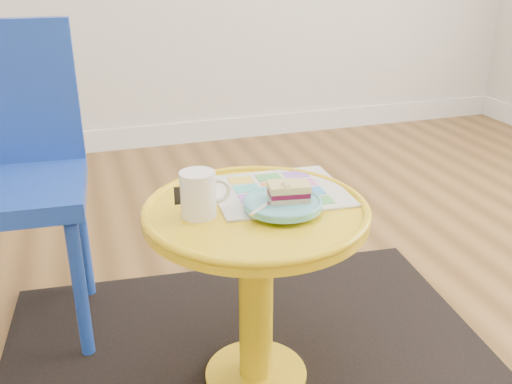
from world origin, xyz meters
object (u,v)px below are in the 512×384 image
object	(u,v)px
chair	(11,163)
newspaper	(278,191)
side_table	(256,261)
plate	(283,204)
mug	(199,193)

from	to	relation	value
chair	newspaper	size ratio (longest dim) A/B	2.75
side_table	plate	size ratio (longest dim) A/B	2.93
newspaper	plate	xyz separation A→B (m)	(-0.03, -0.10, 0.01)
newspaper	chair	bearing A→B (deg)	150.72
newspaper	plate	distance (m)	0.11
mug	plate	size ratio (longest dim) A/B	0.64
side_table	newspaper	bearing A→B (deg)	41.88
plate	side_table	bearing A→B (deg)	146.75
side_table	newspaper	xyz separation A→B (m)	(0.08, 0.07, 0.14)
side_table	newspaper	size ratio (longest dim) A/B	1.64
side_table	mug	world-z (taller)	mug
newspaper	mug	distance (m)	0.22
chair	newspaper	bearing A→B (deg)	-28.30
newspaper	plate	bearing A→B (deg)	-102.34
mug	plate	bearing A→B (deg)	-5.44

